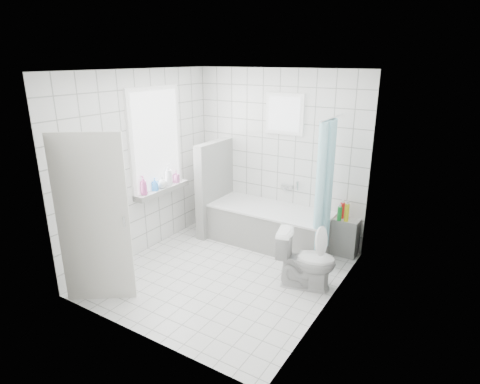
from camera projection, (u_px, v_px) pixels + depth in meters
The scene contains 19 objects.
ground at pixel (225, 273), 5.35m from camera, with size 3.00×3.00×0.00m, color white.
ceiling at pixel (222, 70), 4.53m from camera, with size 3.00×3.00×0.00m, color white.
wall_back at pixel (278, 156), 6.15m from camera, with size 2.80×0.02×2.60m, color white.
wall_front at pixel (134, 220), 3.73m from camera, with size 2.80×0.02×2.60m, color white.
wall_left at pixel (141, 165), 5.64m from camera, with size 0.02×3.00×2.60m, color white.
wall_right at pixel (333, 200), 4.24m from camera, with size 0.02×3.00×2.60m, color white.
window_left at pixel (157, 141), 5.76m from camera, with size 0.01×0.90×1.40m, color white.
window_back at pixel (284, 114), 5.86m from camera, with size 0.50×0.01×0.50m, color white.
window_sill at pixel (162, 190), 5.97m from camera, with size 0.18×1.02×0.08m, color white.
door at pixel (93, 221), 4.49m from camera, with size 0.04×0.80×2.00m, color silver.
bathtub at pixel (270, 226), 6.13m from camera, with size 1.85×0.77×0.58m.
partition_wall at pixel (215, 188), 6.43m from camera, with size 0.15×0.85×1.50m, color white.
tiled_ledge at pixel (344, 236), 5.80m from camera, with size 0.40×0.24×0.55m, color white.
toilet at pixel (306, 260), 4.94m from camera, with size 0.41×0.72×0.73m, color white.
curtain_rod at pixel (332, 118), 5.13m from camera, with size 0.02×0.02×0.80m, color silver.
shower_curtain at pixel (324, 187), 5.31m from camera, with size 0.14×0.48×1.78m, color #46BDCD, non-canonical shape.
tub_faucet at pixel (287, 187), 6.17m from camera, with size 0.18×0.06×0.06m, color silver.
sill_bottles at pixel (161, 180), 5.90m from camera, with size 0.21×0.80×0.33m.
ledge_bottles at pixel (343, 212), 5.65m from camera, with size 0.16×0.17×0.25m.
Camera 1 is at (2.66, -3.92, 2.74)m, focal length 30.00 mm.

